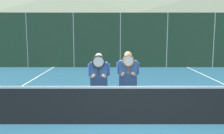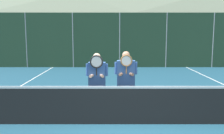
{
  "view_description": "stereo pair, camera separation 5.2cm",
  "coord_description": "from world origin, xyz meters",
  "px_view_note": "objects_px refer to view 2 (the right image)",
  "views": [
    {
      "loc": [
        -0.54,
        -5.84,
        2.22
      ],
      "look_at": [
        -0.51,
        0.82,
        1.3
      ],
      "focal_mm": 40.0,
      "sensor_mm": 36.0,
      "label": 1
    },
    {
      "loc": [
        -0.49,
        -5.84,
        2.22
      ],
      "look_at": [
        -0.51,
        0.82,
        1.3
      ],
      "focal_mm": 40.0,
      "sensor_mm": 36.0,
      "label": 2
    }
  ],
  "objects_px": {
    "player_leftmost": "(98,80)",
    "car_center": "(182,50)",
    "player_center_left": "(127,78)",
    "car_left_of_center": "(113,50)",
    "car_far_left": "(48,50)"
  },
  "relations": [
    {
      "from": "player_center_left",
      "to": "car_left_of_center",
      "type": "bearing_deg",
      "value": 91.68
    },
    {
      "from": "player_center_left",
      "to": "car_far_left",
      "type": "distance_m",
      "value": 13.08
    },
    {
      "from": "car_far_left",
      "to": "car_center",
      "type": "height_order",
      "value": "car_far_left"
    },
    {
      "from": "player_leftmost",
      "to": "car_left_of_center",
      "type": "xyz_separation_m",
      "value": [
        0.41,
        11.92,
        -0.08
      ]
    },
    {
      "from": "car_far_left",
      "to": "car_left_of_center",
      "type": "relative_size",
      "value": 0.92
    },
    {
      "from": "player_center_left",
      "to": "car_far_left",
      "type": "bearing_deg",
      "value": 113.21
    },
    {
      "from": "car_left_of_center",
      "to": "car_far_left",
      "type": "bearing_deg",
      "value": 177.53
    },
    {
      "from": "car_left_of_center",
      "to": "car_center",
      "type": "height_order",
      "value": "car_left_of_center"
    },
    {
      "from": "player_leftmost",
      "to": "car_center",
      "type": "height_order",
      "value": "car_center"
    },
    {
      "from": "player_center_left",
      "to": "car_left_of_center",
      "type": "distance_m",
      "value": 11.82
    },
    {
      "from": "car_left_of_center",
      "to": "car_center",
      "type": "relative_size",
      "value": 0.93
    },
    {
      "from": "player_center_left",
      "to": "car_center",
      "type": "height_order",
      "value": "car_center"
    },
    {
      "from": "player_center_left",
      "to": "car_left_of_center",
      "type": "xyz_separation_m",
      "value": [
        -0.35,
        11.81,
        -0.11
      ]
    },
    {
      "from": "player_leftmost",
      "to": "player_center_left",
      "type": "xyz_separation_m",
      "value": [
        0.76,
        0.11,
        0.03
      ]
    },
    {
      "from": "player_leftmost",
      "to": "car_far_left",
      "type": "relative_size",
      "value": 0.42
    }
  ]
}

